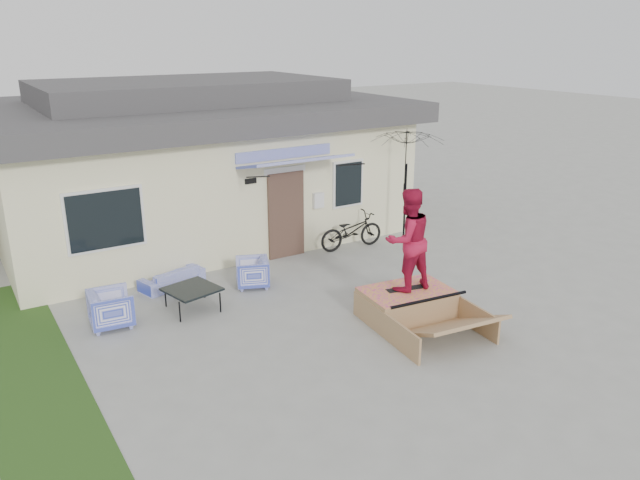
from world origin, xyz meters
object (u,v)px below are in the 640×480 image
armchair_left (111,307)px  armchair_right (252,271)px  coffee_table (192,299)px  bicycle (351,227)px  skate_ramp (407,304)px  patio_umbrella (406,177)px  skater (408,238)px  loveseat (172,274)px  skateboard (406,288)px

armchair_left → armchair_right: bearing=-78.7°
coffee_table → bicycle: bicycle is taller
skate_ramp → patio_umbrella: bearing=57.5°
skater → armchair_right: bearing=-54.4°
armchair_left → skate_ramp: armchair_left is taller
loveseat → coffee_table: size_ratio=1.53×
coffee_table → patio_umbrella: (6.16, 0.98, 1.52)m
skater → skate_ramp: bearing=87.0°
bicycle → skater: size_ratio=0.89×
armchair_left → patio_umbrella: (7.70, 0.87, 1.36)m
bicycle → skater: skater is taller
bicycle → patio_umbrella: 1.87m
armchair_right → patio_umbrella: bearing=118.8°
loveseat → skate_ramp: (3.31, -3.88, 0.00)m
armchair_left → armchair_right: size_ratio=1.11×
skate_ramp → skater: (0.01, 0.06, 1.31)m
coffee_table → skater: (3.37, -2.46, 1.36)m
armchair_right → skate_ramp: 3.48m
armchair_right → loveseat: bearing=-100.1°
armchair_left → armchair_right: armchair_left is taller
patio_umbrella → skater: (-2.79, -3.44, -0.16)m
armchair_left → skater: (4.91, -2.57, 1.20)m
armchair_left → skateboard: armchair_left is taller
armchair_left → skate_ramp: size_ratio=0.35×
armchair_right → skater: size_ratio=0.35×
patio_umbrella → loveseat: bearing=176.4°
skateboard → skater: size_ratio=0.39×
skateboard → armchair_right: bearing=134.8°
bicycle → patio_umbrella: size_ratio=0.80×
loveseat → skater: skater is taller
armchair_left → bicycle: size_ratio=0.44×
skateboard → loveseat: bearing=143.3°
patio_umbrella → skateboard: patio_umbrella is taller
patio_umbrella → skate_ramp: size_ratio=0.99×
armchair_left → skater: skater is taller
patio_umbrella → bicycle: bearing=164.5°
bicycle → skater: 4.20m
coffee_table → skater: bearing=-36.1°
bicycle → skate_ramp: bicycle is taller
loveseat → skateboard: size_ratio=1.85×
patio_umbrella → armchair_right: bearing=-173.4°
armchair_left → armchair_right: 3.09m
bicycle → skate_ramp: size_ratio=0.79×
patio_umbrella → skate_ramp: 4.71m
coffee_table → skater: 4.39m
loveseat → armchair_left: armchair_left is taller
armchair_left → skateboard: size_ratio=1.02×
armchair_right → patio_umbrella: 4.87m
loveseat → skater: bearing=115.0°
bicycle → skateboard: size_ratio=2.30×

